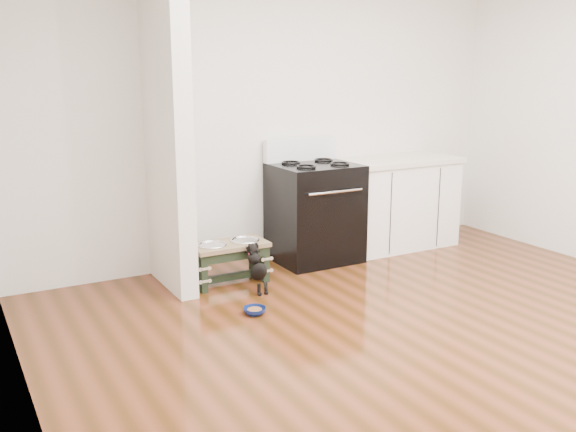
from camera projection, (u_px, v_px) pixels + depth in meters
name	position (u px, v px, depth m)	size (l,w,h in m)	color
ground	(453.00, 350.00, 4.19)	(5.00, 5.00, 0.00)	#41230B
room_shell	(469.00, 98.00, 3.82)	(5.00, 5.00, 5.00)	silver
partition_wall	(167.00, 125.00, 5.11)	(0.15, 0.80, 2.70)	silver
oven_range	(315.00, 211.00, 6.03)	(0.76, 0.69, 1.14)	black
cabinet_run	(396.00, 203.00, 6.52)	(1.24, 0.64, 0.91)	white
dog_feeder	(229.00, 255.00, 5.42)	(0.65, 0.34, 0.37)	black
puppy	(257.00, 266.00, 5.23)	(0.11, 0.33, 0.39)	black
floor_bowl	(255.00, 311.00, 4.78)	(0.21, 0.21, 0.05)	navy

